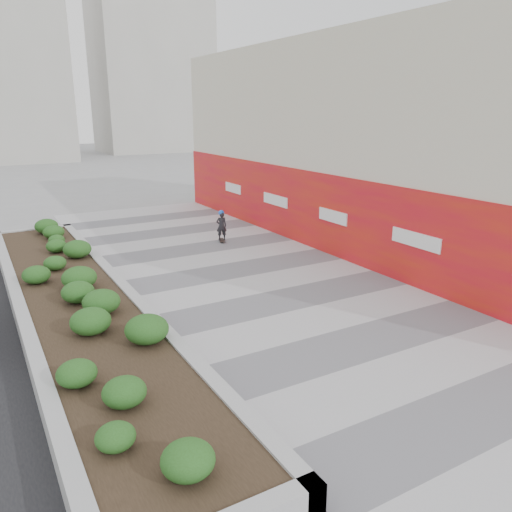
{
  "coord_description": "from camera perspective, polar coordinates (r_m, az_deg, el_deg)",
  "views": [
    {
      "loc": [
        -7.52,
        -6.24,
        5.26
      ],
      "look_at": [
        -0.44,
        6.08,
        1.1
      ],
      "focal_mm": 35.0,
      "sensor_mm": 36.0,
      "label": 1
    }
  ],
  "objects": [
    {
      "name": "ground",
      "position": [
        11.09,
        18.37,
        -12.9
      ],
      "size": [
        160.0,
        160.0,
        0.0
      ],
      "primitive_type": "plane",
      "color": "gray",
      "rests_on": "ground"
    },
    {
      "name": "walkway",
      "position": [
        13.02,
        8.53,
        -7.68
      ],
      "size": [
        8.0,
        36.0,
        0.01
      ],
      "primitive_type": "cube",
      "color": "#A8A8AD",
      "rests_on": "ground"
    },
    {
      "name": "building",
      "position": [
        21.05,
        14.02,
        12.36
      ],
      "size": [
        6.04,
        24.08,
        8.0
      ],
      "color": "beige",
      "rests_on": "ground"
    },
    {
      "name": "planter",
      "position": [
        14.24,
        -19.98,
        -4.59
      ],
      "size": [
        3.0,
        18.0,
        0.9
      ],
      "color": "#9E9EA0",
      "rests_on": "ground"
    },
    {
      "name": "distant_bldg_north_r",
      "position": [
        70.28,
        -11.91,
        21.51
      ],
      "size": [
        14.0,
        10.0,
        24.0
      ],
      "primitive_type": "cube",
      "color": "#ADAAA3",
      "rests_on": "ground"
    },
    {
      "name": "manhole_cover",
      "position": [
        13.31,
        10.23,
        -7.22
      ],
      "size": [
        0.44,
        0.44,
        0.01
      ],
      "primitive_type": "cylinder",
      "color": "#595654",
      "rests_on": "ground"
    },
    {
      "name": "skateboarder",
      "position": [
        20.65,
        -3.97,
        3.48
      ],
      "size": [
        0.49,
        0.75,
        1.34
      ],
      "rotation": [
        0.0,
        0.0,
        -0.35
      ],
      "color": "beige",
      "rests_on": "ground"
    }
  ]
}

